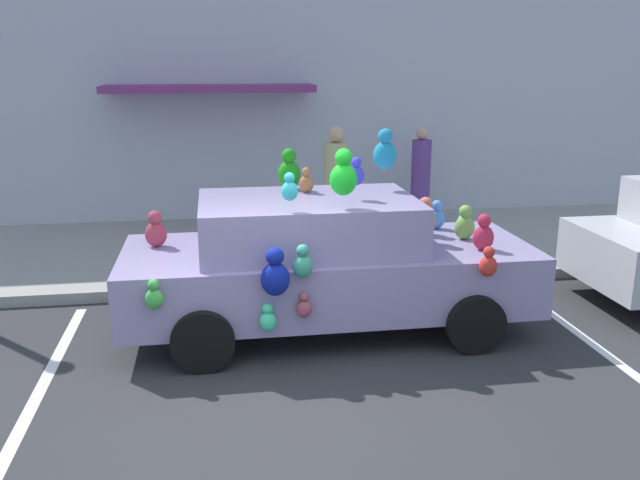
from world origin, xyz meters
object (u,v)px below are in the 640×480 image
Objects in this scene: plush_covered_car at (324,261)px; teddy_bear_on_sidewalk at (357,247)px; pedestrian_near_shopfront at (336,192)px; pedestrian_walking_past at (421,179)px.

plush_covered_car is 2.03m from teddy_bear_on_sidewalk.
plush_covered_car is 2.97m from pedestrian_near_shopfront.
pedestrian_walking_past is (2.51, 4.44, 0.13)m from plush_covered_car.
pedestrian_near_shopfront is 2.42m from pedestrian_walking_past.
pedestrian_walking_past is at bearing 40.00° from pedestrian_near_shopfront.
teddy_bear_on_sidewalk is 3.16m from pedestrian_walking_past.
teddy_bear_on_sidewalk is 1.21m from pedestrian_near_shopfront.
pedestrian_near_shopfront is at bearing -140.00° from pedestrian_walking_past.
plush_covered_car is 5.10m from pedestrian_walking_past.
pedestrian_walking_past is at bearing 60.52° from plush_covered_car.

